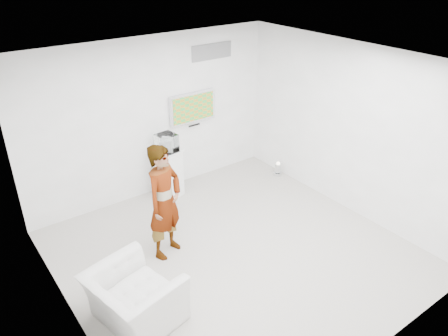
{
  "coord_description": "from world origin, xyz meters",
  "views": [
    {
      "loc": [
        -3.42,
        -4.37,
        4.39
      ],
      "look_at": [
        0.24,
        0.6,
        1.19
      ],
      "focal_mm": 35.0,
      "sensor_mm": 36.0,
      "label": 1
    }
  ],
  "objects_px": {
    "tv": "(192,108)",
    "person": "(165,202)",
    "pedestal": "(169,174)",
    "floor_uplight": "(278,169)",
    "armchair": "(134,298)"
  },
  "relations": [
    {
      "from": "armchair",
      "to": "person",
      "type": "bearing_deg",
      "value": -58.23
    },
    {
      "from": "armchair",
      "to": "pedestal",
      "type": "height_order",
      "value": "pedestal"
    },
    {
      "from": "tv",
      "to": "pedestal",
      "type": "height_order",
      "value": "tv"
    },
    {
      "from": "pedestal",
      "to": "armchair",
      "type": "bearing_deg",
      "value": -127.96
    },
    {
      "from": "tv",
      "to": "person",
      "type": "relative_size",
      "value": 0.54
    },
    {
      "from": "tv",
      "to": "floor_uplight",
      "type": "bearing_deg",
      "value": -32.17
    },
    {
      "from": "tv",
      "to": "floor_uplight",
      "type": "distance_m",
      "value": 2.24
    },
    {
      "from": "tv",
      "to": "pedestal",
      "type": "xyz_separation_m",
      "value": [
        -0.77,
        -0.29,
        -1.08
      ]
    },
    {
      "from": "person",
      "to": "pedestal",
      "type": "relative_size",
      "value": 1.97
    },
    {
      "from": "armchair",
      "to": "floor_uplight",
      "type": "relative_size",
      "value": 3.78
    },
    {
      "from": "tv",
      "to": "person",
      "type": "bearing_deg",
      "value": -132.97
    },
    {
      "from": "tv",
      "to": "person",
      "type": "xyz_separation_m",
      "value": [
        -1.68,
        -1.8,
        -0.62
      ]
    },
    {
      "from": "floor_uplight",
      "to": "armchair",
      "type": "bearing_deg",
      "value": -156.21
    },
    {
      "from": "tv",
      "to": "armchair",
      "type": "height_order",
      "value": "tv"
    },
    {
      "from": "pedestal",
      "to": "floor_uplight",
      "type": "distance_m",
      "value": 2.37
    }
  ]
}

